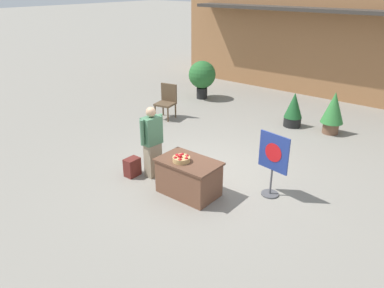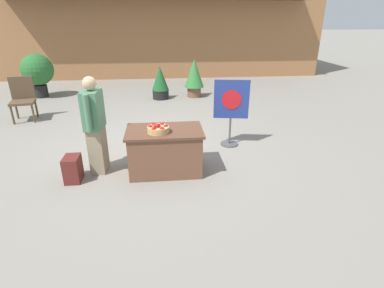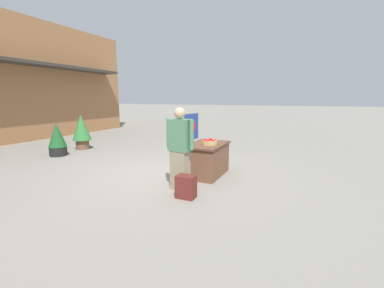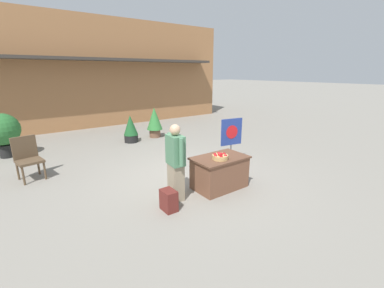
{
  "view_description": "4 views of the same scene",
  "coord_description": "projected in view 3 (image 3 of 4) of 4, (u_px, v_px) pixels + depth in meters",
  "views": [
    {
      "loc": [
        4.45,
        -6.16,
        4.06
      ],
      "look_at": [
        -0.38,
        -0.16,
        0.69
      ],
      "focal_mm": 35.0,
      "sensor_mm": 36.0,
      "label": 1
    },
    {
      "loc": [
        0.16,
        -5.59,
        2.45
      ],
      "look_at": [
        0.64,
        -1.02,
        0.5
      ],
      "focal_mm": 28.0,
      "sensor_mm": 36.0,
      "label": 2
    },
    {
      "loc": [
        -5.29,
        -3.12,
        1.79
      ],
      "look_at": [
        -0.38,
        -0.86,
        0.83
      ],
      "focal_mm": 24.0,
      "sensor_mm": 36.0,
      "label": 3
    },
    {
      "loc": [
        -3.58,
        -5.07,
        2.63
      ],
      "look_at": [
        -0.24,
        -0.46,
        1.01
      ],
      "focal_mm": 24.0,
      "sensor_mm": 36.0,
      "label": 4
    }
  ],
  "objects": [
    {
      "name": "person_visitor",
      "position": [
        180.0,
        149.0,
        4.99
      ],
      "size": [
        0.3,
        0.61,
        1.62
      ],
      "rotation": [
        0.0,
        0.0,
        -0.1
      ],
      "color": "gray",
      "rests_on": "ground_plane"
    },
    {
      "name": "potted_plant_near_left",
      "position": [
        82.0,
        130.0,
        9.06
      ],
      "size": [
        0.64,
        0.64,
        1.23
      ],
      "color": "brown",
      "rests_on": "ground_plane"
    },
    {
      "name": "potted_plant_far_right",
      "position": [
        57.0,
        139.0,
        8.02
      ],
      "size": [
        0.54,
        0.54,
        1.04
      ],
      "color": "black",
      "rests_on": "ground_plane"
    },
    {
      "name": "poster_board",
      "position": [
        191.0,
        133.0,
        7.57
      ],
      "size": [
        0.69,
        0.36,
        1.35
      ],
      "rotation": [
        0.0,
        0.0,
        -1.74
      ],
      "color": "#4C4C51",
      "rests_on": "ground_plane"
    },
    {
      "name": "display_table",
      "position": [
        206.0,
        159.0,
        6.03
      ],
      "size": [
        1.26,
        0.79,
        0.75
      ],
      "color": "brown",
      "rests_on": "ground_plane"
    },
    {
      "name": "backpack",
      "position": [
        186.0,
        187.0,
        4.65
      ],
      "size": [
        0.24,
        0.34,
        0.42
      ],
      "color": "maroon",
      "rests_on": "ground_plane"
    },
    {
      "name": "ground_plane",
      "position": [
        167.0,
        172.0,
        6.33
      ],
      "size": [
        120.0,
        120.0,
        0.0
      ],
      "primitive_type": "plane",
      "color": "gray"
    },
    {
      "name": "apple_basket",
      "position": [
        210.0,
        142.0,
        5.82
      ],
      "size": [
        0.35,
        0.35,
        0.16
      ],
      "color": "tan",
      "rests_on": "display_table"
    }
  ]
}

